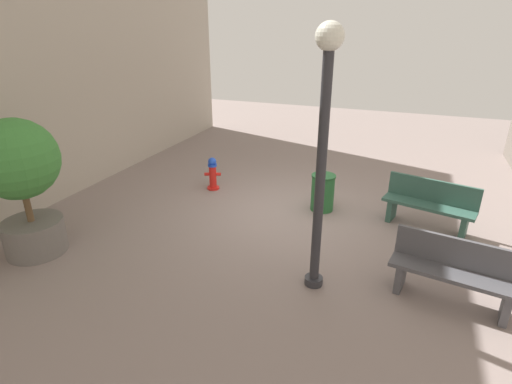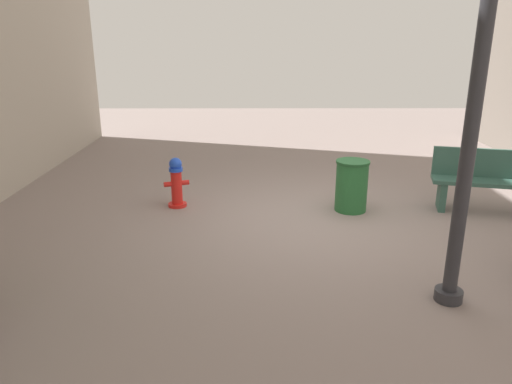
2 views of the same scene
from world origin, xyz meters
The scene contains 5 objects.
ground_plane centered at (0.00, 0.00, 0.00)m, with size 23.40×23.40×0.00m, color gray.
fire_hydrant centered at (2.06, -0.61, 0.39)m, with size 0.39×0.37×0.79m.
bench_near centered at (-2.75, -0.36, 0.50)m, with size 1.74×0.84×0.95m.
street_lamp centered at (-1.14, 2.30, 2.34)m, with size 0.36×0.36×3.76m.
trash_bin centered at (-0.66, -0.40, 0.40)m, with size 0.51×0.51×0.79m.
Camera 2 is at (0.85, 6.64, 2.56)m, focal length 33.83 mm.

